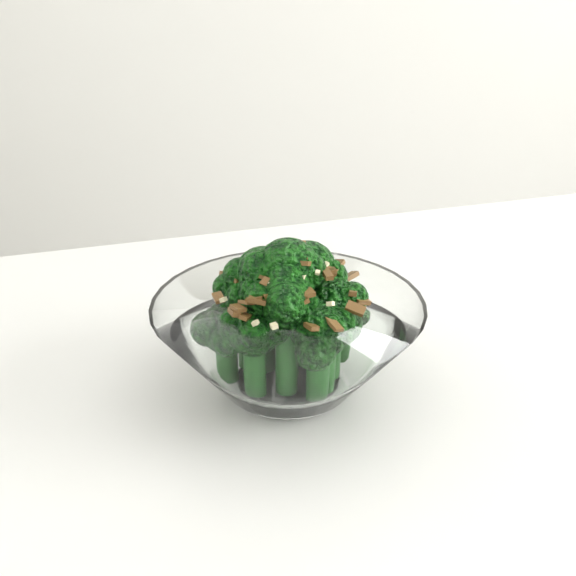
{
  "coord_description": "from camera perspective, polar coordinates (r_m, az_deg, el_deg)",
  "views": [
    {
      "loc": [
        -0.3,
        -0.29,
        1.02
      ],
      "look_at": [
        -0.31,
        0.1,
        0.83
      ],
      "focal_mm": 40.0,
      "sensor_mm": 36.0,
      "label": 1
    }
  ],
  "objects": [
    {
      "name": "broccoli_dish",
      "position": [
        0.45,
        0.08,
        -4.01
      ],
      "size": [
        0.19,
        0.19,
        0.12
      ],
      "color": "white",
      "rests_on": "table"
    }
  ]
}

